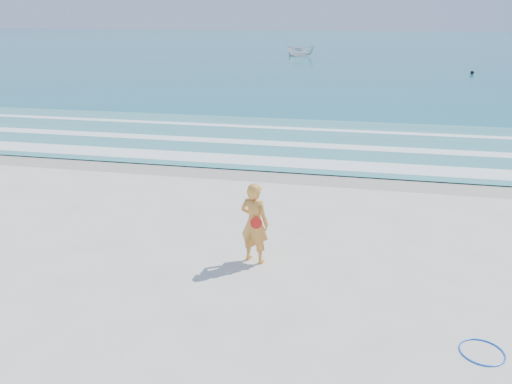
# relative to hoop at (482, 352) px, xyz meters

# --- Properties ---
(ground) EXTENTS (400.00, 400.00, 0.00)m
(ground) POSITION_rel_hoop_xyz_m (-5.23, 0.49, -0.01)
(ground) COLOR silver
(ground) RESTS_ON ground
(wet_sand) EXTENTS (400.00, 2.40, 0.00)m
(wet_sand) POSITION_rel_hoop_xyz_m (-5.23, 9.49, -0.01)
(wet_sand) COLOR #B2A893
(wet_sand) RESTS_ON ground
(ocean) EXTENTS (400.00, 190.00, 0.04)m
(ocean) POSITION_rel_hoop_xyz_m (-5.23, 105.49, 0.01)
(ocean) COLOR #19727F
(ocean) RESTS_ON ground
(shallow) EXTENTS (400.00, 10.00, 0.01)m
(shallow) POSITION_rel_hoop_xyz_m (-5.23, 14.49, 0.03)
(shallow) COLOR #59B7AD
(shallow) RESTS_ON ocean
(foam_near) EXTENTS (400.00, 1.40, 0.01)m
(foam_near) POSITION_rel_hoop_xyz_m (-5.23, 10.79, 0.04)
(foam_near) COLOR white
(foam_near) RESTS_ON shallow
(foam_mid) EXTENTS (400.00, 0.90, 0.01)m
(foam_mid) POSITION_rel_hoop_xyz_m (-5.23, 13.69, 0.04)
(foam_mid) COLOR white
(foam_mid) RESTS_ON shallow
(foam_far) EXTENTS (400.00, 0.60, 0.01)m
(foam_far) POSITION_rel_hoop_xyz_m (-5.23, 16.99, 0.04)
(foam_far) COLOR white
(foam_far) RESTS_ON shallow
(hoop) EXTENTS (0.93, 0.93, 0.03)m
(hoop) POSITION_rel_hoop_xyz_m (0.00, 0.00, 0.00)
(hoop) COLOR blue
(hoop) RESTS_ON ground
(boat) EXTENTS (3.99, 1.70, 1.51)m
(boat) POSITION_rel_hoop_xyz_m (-11.38, 65.42, 0.78)
(boat) COLOR silver
(boat) RESTS_ON ocean
(buoy) EXTENTS (0.37, 0.37, 0.37)m
(buoy) POSITION_rel_hoop_xyz_m (8.03, 45.50, 0.21)
(buoy) COLOR black
(buoy) RESTS_ON ocean
(woman) EXTENTS (0.81, 0.65, 1.92)m
(woman) POSITION_rel_hoop_xyz_m (-4.52, 2.51, 0.95)
(woman) COLOR orange
(woman) RESTS_ON ground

